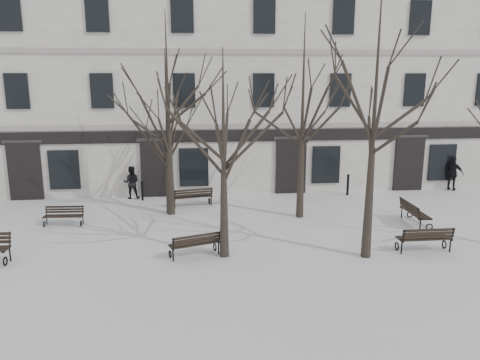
{
  "coord_description": "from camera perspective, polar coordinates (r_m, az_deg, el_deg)",
  "views": [
    {
      "loc": [
        -1.64,
        -15.91,
        6.12
      ],
      "look_at": [
        0.3,
        3.0,
        1.88
      ],
      "focal_mm": 35.0,
      "sensor_mm": 36.0,
      "label": 1
    }
  ],
  "objects": [
    {
      "name": "ground",
      "position": [
        17.13,
        0.04,
        -8.35
      ],
      "size": [
        100.0,
        100.0,
        0.0
      ],
      "primitive_type": "plane",
      "color": "silver",
      "rests_on": "ground"
    },
    {
      "name": "bench_5",
      "position": [
        21.0,
        20.44,
        -3.67
      ],
      "size": [
        0.77,
        1.95,
        0.97
      ],
      "rotation": [
        0.0,
        0.0,
        1.54
      ],
      "color": "black",
      "rests_on": "ground"
    },
    {
      "name": "bench_2",
      "position": [
        17.88,
        21.62,
        -6.59
      ],
      "size": [
        1.9,
        0.69,
        0.95
      ],
      "rotation": [
        0.0,
        0.0,
        3.14
      ],
      "color": "black",
      "rests_on": "ground"
    },
    {
      "name": "tree_2",
      "position": [
        15.84,
        16.23,
        10.58
      ],
      "size": [
        6.38,
        6.38,
        9.12
      ],
      "color": "black",
      "rests_on": "ground"
    },
    {
      "name": "pedestrian_c",
      "position": [
        28.11,
        24.35,
        -1.13
      ],
      "size": [
        1.1,
        1.09,
        1.87
      ],
      "primitive_type": "imported",
      "rotation": [
        0.0,
        0.0,
        2.37
      ],
      "color": "black",
      "rests_on": "ground"
    },
    {
      "name": "pedestrian_b",
      "position": [
        24.54,
        -13.01,
        -2.19
      ],
      "size": [
        0.82,
        0.64,
        1.67
      ],
      "primitive_type": "imported",
      "rotation": [
        0.0,
        0.0,
        3.15
      ],
      "color": "black",
      "rests_on": "ground"
    },
    {
      "name": "building",
      "position": [
        28.92,
        -2.65,
        11.37
      ],
      "size": [
        40.4,
        10.2,
        11.4
      ],
      "color": "silver",
      "rests_on": "ground"
    },
    {
      "name": "tree_5",
      "position": [
        20.83,
        -8.92,
        8.09
      ],
      "size": [
        5.09,
        5.09,
        7.27
      ],
      "color": "black",
      "rests_on": "ground"
    },
    {
      "name": "bollard_a",
      "position": [
        23.92,
        -11.83,
        -1.21
      ],
      "size": [
        0.13,
        0.13,
        0.98
      ],
      "color": "black",
      "rests_on": "ground"
    },
    {
      "name": "bollard_b",
      "position": [
        25.08,
        13.01,
        -0.45
      ],
      "size": [
        0.14,
        0.14,
        1.13
      ],
      "color": "black",
      "rests_on": "ground"
    },
    {
      "name": "bench_4",
      "position": [
        22.4,
        -5.8,
        -1.98
      ],
      "size": [
        1.95,
        1.05,
        0.94
      ],
      "rotation": [
        0.0,
        0.0,
        3.35
      ],
      "color": "black",
      "rests_on": "ground"
    },
    {
      "name": "tree_4",
      "position": [
        20.58,
        -8.82,
        10.74
      ],
      "size": [
        6.17,
        6.17,
        8.81
      ],
      "color": "black",
      "rests_on": "ground"
    },
    {
      "name": "bench_1",
      "position": [
        16.32,
        -5.5,
        -7.7
      ],
      "size": [
        1.84,
        1.16,
        0.88
      ],
      "rotation": [
        0.0,
        0.0,
        3.48
      ],
      "color": "black",
      "rests_on": "ground"
    },
    {
      "name": "tree_6",
      "position": [
        20.1,
        7.7,
        10.46
      ],
      "size": [
        6.06,
        6.06,
        8.66
      ],
      "color": "black",
      "rests_on": "ground"
    },
    {
      "name": "tree_1",
      "position": [
        15.39,
        -2.04,
        6.06
      ],
      "size": [
        4.9,
        4.9,
        7.0
      ],
      "color": "black",
      "rests_on": "ground"
    },
    {
      "name": "bench_3",
      "position": [
        20.92,
        -20.69,
        -4.02
      ],
      "size": [
        1.61,
        0.65,
        0.8
      ],
      "rotation": [
        0.0,
        0.0,
        -0.05
      ],
      "color": "black",
      "rests_on": "ground"
    }
  ]
}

